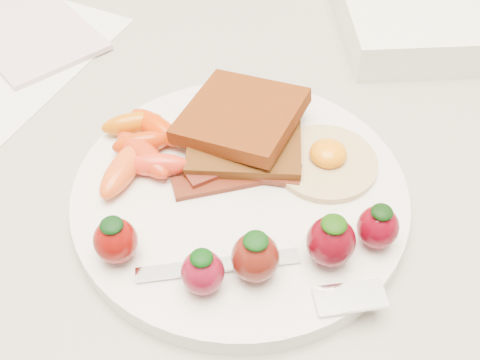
{
  "coord_description": "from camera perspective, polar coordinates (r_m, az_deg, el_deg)",
  "views": [
    {
      "loc": [
        0.0,
        1.24,
        1.28
      ],
      "look_at": [
        0.03,
        1.56,
        0.93
      ],
      "focal_mm": 45.0,
      "sensor_mm": 36.0,
      "label": 1
    }
  ],
  "objects": [
    {
      "name": "counter",
      "position": [
        0.95,
        -2.18,
        -13.22
      ],
      "size": [
        2.0,
        0.6,
        0.9
      ],
      "primitive_type": "cube",
      "color": "gray",
      "rests_on": "ground"
    },
    {
      "name": "plate",
      "position": [
        0.49,
        0.0,
        -1.49
      ],
      "size": [
        0.27,
        0.27,
        0.02
      ],
      "primitive_type": "cylinder",
      "color": "white",
      "rests_on": "counter"
    },
    {
      "name": "toast_lower",
      "position": [
        0.51,
        0.48,
        4.06
      ],
      "size": [
        0.1,
        0.1,
        0.01
      ],
      "primitive_type": "cube",
      "rotation": [
        0.0,
        0.0,
        -0.13
      ],
      "color": "#331B08",
      "rests_on": "plate"
    },
    {
      "name": "toast_upper",
      "position": [
        0.51,
        0.09,
        6.11
      ],
      "size": [
        0.13,
        0.13,
        0.02
      ],
      "primitive_type": "cube",
      "rotation": [
        0.0,
        -0.1,
        -0.51
      ],
      "color": "#49230A",
      "rests_on": "toast_lower"
    },
    {
      "name": "fried_egg",
      "position": [
        0.5,
        8.17,
        1.89
      ],
      "size": [
        0.11,
        0.11,
        0.02
      ],
      "color": "beige",
      "rests_on": "plate"
    },
    {
      "name": "bacon_strips",
      "position": [
        0.49,
        -0.32,
        1.0
      ],
      "size": [
        0.11,
        0.07,
        0.01
      ],
      "color": "black",
      "rests_on": "plate"
    },
    {
      "name": "baby_carrots",
      "position": [
        0.51,
        -9.33,
        3.0
      ],
      "size": [
        0.08,
        0.11,
        0.02
      ],
      "color": "#C23206",
      "rests_on": "plate"
    },
    {
      "name": "strawberries",
      "position": [
        0.42,
        1.98,
        -6.34
      ],
      "size": [
        0.22,
        0.06,
        0.04
      ],
      "color": "#720905",
      "rests_on": "plate"
    },
    {
      "name": "fork",
      "position": [
        0.43,
        3.52,
        -9.39
      ],
      "size": [
        0.17,
        0.06,
        0.0
      ],
      "color": "silver",
      "rests_on": "plate"
    },
    {
      "name": "notepad",
      "position": [
        0.71,
        -19.32,
        13.13
      ],
      "size": [
        0.18,
        0.2,
        0.01
      ],
      "primitive_type": "cube",
      "rotation": [
        0.0,
        0.0,
        0.62
      ],
      "color": "beige",
      "rests_on": "paper_sheet"
    },
    {
      "name": "appliance",
      "position": [
        0.73,
        19.91,
        15.38
      ],
      "size": [
        0.26,
        0.21,
        0.04
      ],
      "primitive_type": "cube",
      "rotation": [
        0.0,
        0.0,
        -0.01
      ],
      "color": "white",
      "rests_on": "counter"
    }
  ]
}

